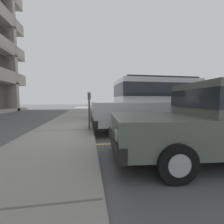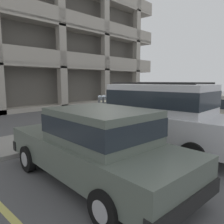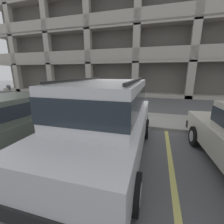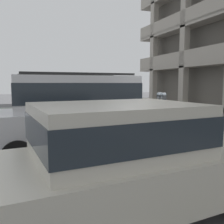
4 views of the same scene
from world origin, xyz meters
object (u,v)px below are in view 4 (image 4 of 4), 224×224
(red_sedan, at_px, (51,111))
(parking_meter_near, at_px, (161,105))
(dark_hatchback, at_px, (129,158))
(parking_meter_far, at_px, (98,97))
(silver_suv, at_px, (76,111))

(red_sedan, bearing_deg, parking_meter_near, 48.27)
(red_sedan, relative_size, dark_hatchback, 1.00)
(dark_hatchback, bearing_deg, red_sedan, 177.12)
(parking_meter_near, relative_size, parking_meter_far, 0.97)
(parking_meter_near, distance_m, parking_meter_far, 6.20)
(silver_suv, bearing_deg, parking_meter_near, 89.05)
(red_sedan, bearing_deg, dark_hatchback, 6.58)
(red_sedan, relative_size, parking_meter_near, 3.25)
(dark_hatchback, xyz_separation_m, parking_meter_far, (-9.52, 2.56, 0.26))
(silver_suv, bearing_deg, red_sedan, -175.78)
(silver_suv, height_order, parking_meter_far, silver_suv)
(red_sedan, height_order, parking_meter_near, red_sedan)
(silver_suv, xyz_separation_m, red_sedan, (-2.87, -0.27, -0.27))
(parking_meter_near, height_order, parking_meter_far, parking_meter_far)
(silver_suv, distance_m, dark_hatchback, 3.32)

